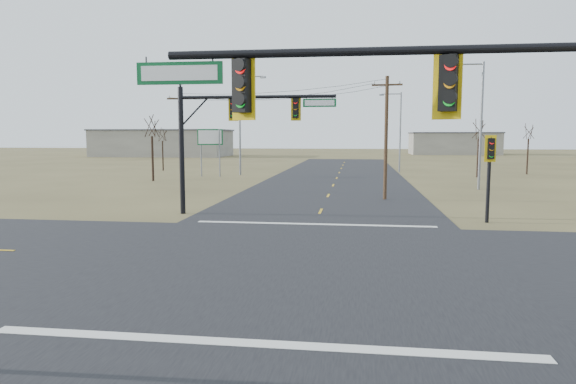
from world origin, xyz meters
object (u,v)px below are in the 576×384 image
object	(u,v)px
utility_pole_far	(180,139)
bare_tree_b	(162,134)
pedestal_signal_ne	(490,159)
highway_sign	(210,142)
mast_arm_far	(232,123)
bare_tree_a	(152,125)
utility_pole_near	(386,136)
streetlight_c	(242,119)
streetlight_b	(399,128)
bare_tree_c	(479,129)
streetlight_a	(478,118)
bare_tree_d	(529,131)
mast_arm_near	(455,114)

from	to	relation	value
utility_pole_far	bare_tree_b	size ratio (longest dim) A/B	1.37
pedestal_signal_ne	utility_pole_far	xyz separation A→B (m)	(-20.57, 12.26, 0.91)
highway_sign	mast_arm_far	bearing A→B (deg)	-93.66
pedestal_signal_ne	bare_tree_a	size ratio (longest dim) A/B	0.65
bare_tree_a	bare_tree_b	distance (m)	15.47
highway_sign	bare_tree_a	xyz separation A→B (m)	(-4.11, -6.02, 1.74)
utility_pole_near	highway_sign	xyz separation A→B (m)	(-17.78, 18.10, -0.74)
pedestal_signal_ne	utility_pole_near	bearing A→B (deg)	122.70
pedestal_signal_ne	bare_tree_a	bearing A→B (deg)	146.86
pedestal_signal_ne	streetlight_c	size ratio (longest dim) A/B	0.40
bare_tree_a	utility_pole_far	bearing A→B (deg)	-56.00
streetlight_b	bare_tree_c	world-z (taller)	streetlight_b
pedestal_signal_ne	bare_tree_b	distance (m)	47.64
bare_tree_c	streetlight_c	bearing A→B (deg)	179.90
utility_pole_near	streetlight_a	bearing A→B (deg)	45.14
pedestal_signal_ne	utility_pole_near	size ratio (longest dim) A/B	0.53
pedestal_signal_ne	bare_tree_b	world-z (taller)	bare_tree_b
mast_arm_far	highway_sign	world-z (taller)	mast_arm_far
mast_arm_far	streetlight_b	xyz separation A→B (m)	(11.85, 35.85, 0.25)
mast_arm_far	streetlight_a	world-z (taller)	streetlight_a
mast_arm_far	utility_pole_far	distance (m)	13.29
bare_tree_d	mast_arm_far	bearing A→B (deg)	-127.55
highway_sign	streetlight_b	xyz separation A→B (m)	(20.77, 9.65, 1.71)
pedestal_signal_ne	streetlight_c	xyz separation A→B (m)	(-19.59, 30.05, 3.02)
pedestal_signal_ne	utility_pole_far	world-z (taller)	utility_pole_far
mast_arm_near	bare_tree_d	world-z (taller)	mast_arm_near
mast_arm_near	highway_sign	world-z (taller)	mast_arm_near
pedestal_signal_ne	bare_tree_a	distance (m)	34.06
utility_pole_near	streetlight_b	size ratio (longest dim) A/B	0.88
pedestal_signal_ne	streetlight_a	distance (m)	17.46
streetlight_b	bare_tree_a	size ratio (longest dim) A/B	1.40
bare_tree_d	streetlight_c	bearing A→B (deg)	-170.65
streetlight_b	mast_arm_far	bearing A→B (deg)	-108.74
utility_pole_far	streetlight_a	distance (m)	24.23
streetlight_c	bare_tree_c	xyz separation A→B (m)	(25.73, -0.05, -1.12)
mast_arm_far	pedestal_signal_ne	size ratio (longest dim) A/B	1.97
mast_arm_near	pedestal_signal_ne	distance (m)	17.57
pedestal_signal_ne	bare_tree_d	bearing A→B (deg)	75.42
highway_sign	streetlight_a	bearing A→B (deg)	-44.22
mast_arm_near	bare_tree_d	distance (m)	55.13
mast_arm_far	utility_pole_near	distance (m)	12.03
utility_pole_far	bare_tree_c	xyz separation A→B (m)	(26.71, 17.75, 0.99)
utility_pole_near	highway_sign	distance (m)	25.38
highway_sign	bare_tree_c	bearing A→B (deg)	-16.87
utility_pole_near	streetlight_c	world-z (taller)	streetlight_c
mast_arm_near	bare_tree_a	world-z (taller)	bare_tree_a
utility_pole_far	bare_tree_b	xyz separation A→B (m)	(-10.72, 23.63, 0.46)
mast_arm_near	bare_tree_b	world-z (taller)	mast_arm_near
bare_tree_b	bare_tree_d	bearing A→B (deg)	-0.65
utility_pole_far	streetlight_a	world-z (taller)	streetlight_a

